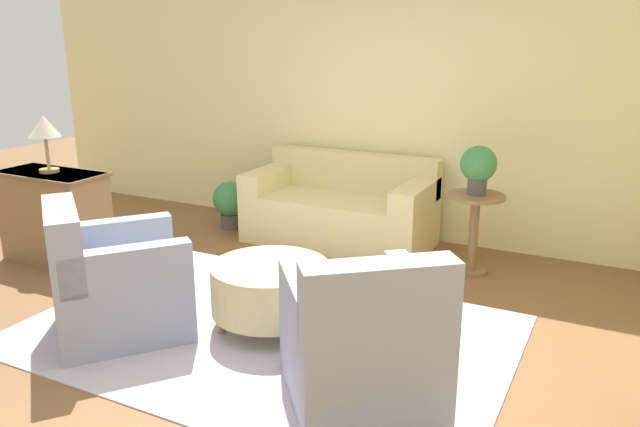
# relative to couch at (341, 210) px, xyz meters

# --- Properties ---
(ground_plane) EXTENTS (16.00, 16.00, 0.00)m
(ground_plane) POSITION_rel_couch_xyz_m (0.38, -2.06, -0.33)
(ground_plane) COLOR brown
(wall_back) EXTENTS (9.02, 0.12, 2.80)m
(wall_back) POSITION_rel_couch_xyz_m (0.38, 0.51, 1.07)
(wall_back) COLOR beige
(wall_back) RESTS_ON ground_plane
(rug) EXTENTS (3.32, 2.24, 0.01)m
(rug) POSITION_rel_couch_xyz_m (0.38, -2.06, -0.32)
(rug) COLOR #BCB2C1
(rug) RESTS_ON ground_plane
(couch) EXTENTS (1.81, 0.88, 0.86)m
(couch) POSITION_rel_couch_xyz_m (0.00, 0.00, 0.00)
(couch) COLOR beige
(couch) RESTS_ON ground_plane
(armchair_left) EXTENTS (1.16, 1.17, 0.93)m
(armchair_left) POSITION_rel_couch_xyz_m (-0.55, -2.52, 0.04)
(armchair_left) COLOR #8E99B2
(armchair_left) RESTS_ON rug
(armchair_right) EXTENTS (1.16, 1.17, 0.93)m
(armchair_right) POSITION_rel_couch_xyz_m (1.32, -2.52, 0.04)
(armchair_right) COLOR #8E99B2
(armchair_right) RESTS_ON rug
(ottoman_table) EXTENTS (0.83, 0.83, 0.46)m
(ottoman_table) POSITION_rel_couch_xyz_m (0.37, -1.96, -0.03)
(ottoman_table) COLOR beige
(ottoman_table) RESTS_ON rug
(side_table) EXTENTS (0.49, 0.49, 0.71)m
(side_table) POSITION_rel_couch_xyz_m (1.38, -0.26, 0.15)
(side_table) COLOR olive
(side_table) RESTS_ON ground_plane
(dresser) EXTENTS (1.02, 0.49, 0.83)m
(dresser) POSITION_rel_couch_xyz_m (-2.10, -1.66, 0.10)
(dresser) COLOR olive
(dresser) RESTS_ON ground_plane
(potted_plant_on_side_table) EXTENTS (0.30, 0.30, 0.42)m
(potted_plant_on_side_table) POSITION_rel_couch_xyz_m (1.38, -0.26, 0.62)
(potted_plant_on_side_table) COLOR #4C4742
(potted_plant_on_side_table) RESTS_ON side_table
(potted_plant_floor) EXTENTS (0.38, 0.38, 0.51)m
(potted_plant_floor) POSITION_rel_couch_xyz_m (-1.24, -0.12, -0.04)
(potted_plant_floor) COLOR #4C4742
(potted_plant_floor) RESTS_ON ground_plane
(table_lamp) EXTENTS (0.27, 0.27, 0.50)m
(table_lamp) POSITION_rel_couch_xyz_m (-2.10, -1.66, 0.89)
(table_lamp) COLOR tan
(table_lamp) RESTS_ON dresser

